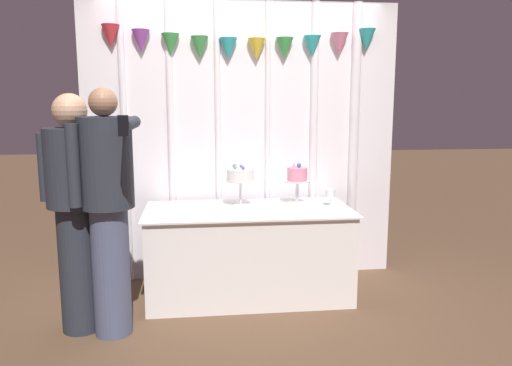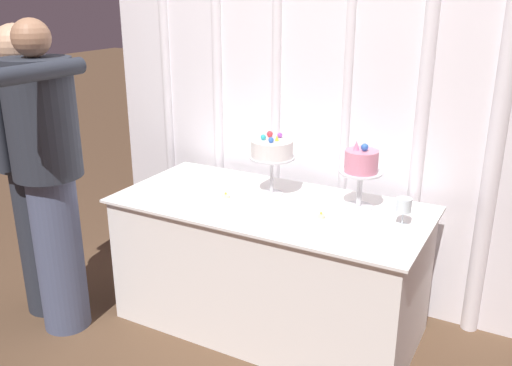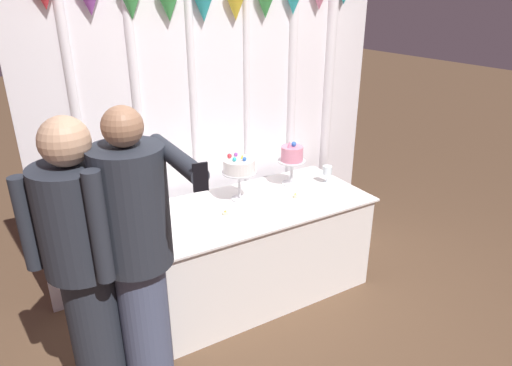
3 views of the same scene
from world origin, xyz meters
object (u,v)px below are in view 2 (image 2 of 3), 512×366
cake_display_nearright (361,166)px  tealight_near_left (321,216)px  cake_table (269,265)px  tealight_far_left (226,196)px  guest_man_dark_suit (32,165)px  guest_man_pink_jacket (48,170)px  wine_glass (404,206)px  cake_display_nearleft (272,151)px

cake_display_nearright → tealight_near_left: bearing=-117.7°
cake_table → tealight_far_left: (-0.26, -0.04, 0.38)m
tealight_far_left → guest_man_dark_suit: (-1.01, -0.44, 0.15)m
tealight_near_left → guest_man_pink_jacket: guest_man_pink_jacket is taller
cake_display_nearright → guest_man_dark_suit: bearing=-159.1°
guest_man_pink_jacket → tealight_far_left: bearing=35.4°
tealight_near_left → wine_glass: bearing=15.4°
cake_table → cake_display_nearright: 0.77m
cake_display_nearright → guest_man_dark_suit: size_ratio=0.22×
tealight_far_left → guest_man_dark_suit: size_ratio=0.03×
cake_display_nearleft → tealight_near_left: bearing=-26.0°
cake_table → guest_man_dark_suit: 1.46m
cake_display_nearleft → tealight_far_left: 0.36m
tealight_near_left → guest_man_dark_suit: guest_man_dark_suit is taller
tealight_far_left → cake_display_nearleft: bearing=38.9°
cake_display_nearright → guest_man_pink_jacket: bearing=-152.8°
cake_table → wine_glass: size_ratio=11.91×
cake_display_nearright → guest_man_pink_jacket: 1.65m
cake_display_nearleft → cake_display_nearright: size_ratio=0.96×
wine_glass → tealight_far_left: wine_glass is taller
tealight_far_left → guest_man_dark_suit: guest_man_dark_suit is taller
guest_man_dark_suit → guest_man_pink_jacket: (0.24, -0.10, 0.03)m
cake_table → guest_man_pink_jacket: guest_man_pink_jacket is taller
tealight_near_left → cake_table: bearing=169.7°
wine_glass → guest_man_pink_jacket: size_ratio=0.08×
guest_man_dark_suit → guest_man_pink_jacket: 0.26m
cake_display_nearright → cake_table: bearing=-159.0°
cake_table → guest_man_dark_suit: (-1.27, -0.48, 0.54)m
cake_display_nearleft → wine_glass: 0.78m
wine_glass → guest_man_pink_jacket: 1.85m
wine_glass → tealight_near_left: wine_glass is taller
cake_display_nearright → tealight_near_left: size_ratio=9.14×
cake_table → cake_display_nearleft: size_ratio=4.84×
cake_display_nearright → guest_man_dark_suit: guest_man_dark_suit is taller
cake_table → cake_display_nearright: (0.44, 0.17, 0.61)m
guest_man_pink_jacket → wine_glass: bearing=20.0°
cake_display_nearleft → tealight_near_left: 0.49m
cake_table → tealight_far_left: bearing=-171.5°
tealight_far_left → guest_man_dark_suit: bearing=-156.2°
cake_table → tealight_far_left: size_ratio=35.60×
tealight_far_left → wine_glass: bearing=5.1°
cake_display_nearleft → guest_man_pink_jacket: bearing=-143.9°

